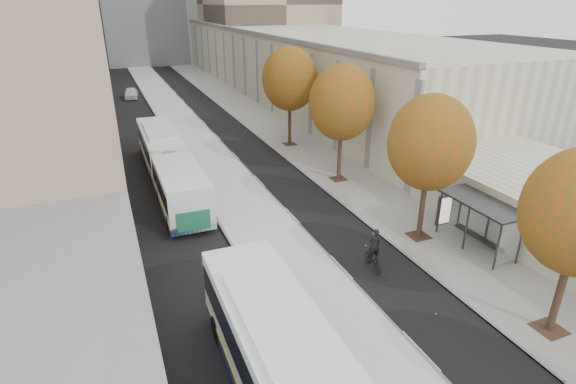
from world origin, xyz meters
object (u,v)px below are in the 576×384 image
cyclist (373,254)px  bus_shelter (484,209)px  bus_far (168,163)px  distant_car (131,93)px

cyclist → bus_shelter: bearing=2.3°
bus_far → cyclist: 16.18m
bus_shelter → cyclist: bearing=176.6°
bus_far → distant_car: size_ratio=4.24×
bus_far → cyclist: bearing=-63.6°
cyclist → distant_car: size_ratio=0.53×
bus_shelter → cyclist: 6.19m
bus_shelter → distant_car: 48.41m
bus_far → cyclist: size_ratio=7.98×
bus_shelter → distant_car: (-13.22, 46.55, -1.51)m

